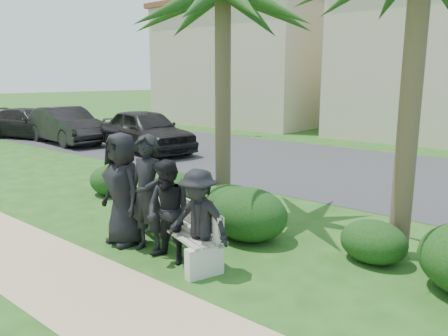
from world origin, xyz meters
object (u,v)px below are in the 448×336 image
at_px(park_bench, 172,227).
at_px(man_d, 199,221).
at_px(man_b, 148,194).
at_px(man_c, 168,212).
at_px(man_a, 122,189).
at_px(car_a, 146,131).
at_px(car_b, 66,125).
at_px(car_c, 31,123).
at_px(street_lamp, 227,75).

height_order(park_bench, man_d, man_d).
height_order(man_b, man_c, man_b).
xyz_separation_m(man_a, man_d, (1.75, 0.01, -0.19)).
bearing_deg(man_a, man_d, 6.75).
relative_size(car_a, car_b, 1.01).
bearing_deg(car_c, man_c, -128.46).
bearing_deg(man_c, car_b, 152.97).
height_order(man_c, car_a, car_a).
height_order(man_d, car_b, car_b).
relative_size(park_bench, man_b, 1.35).
distance_m(park_bench, car_b, 13.52).
relative_size(man_b, man_c, 1.20).
xyz_separation_m(car_b, car_c, (-2.90, -0.14, -0.09)).
bearing_deg(car_c, car_b, -105.76).
xyz_separation_m(man_c, car_a, (-8.23, 6.50, 0.02)).
height_order(street_lamp, car_b, street_lamp).
xyz_separation_m(man_a, car_b, (-11.54, 5.76, -0.18)).
xyz_separation_m(street_lamp, park_bench, (8.75, -12.07, -2.56)).
bearing_deg(man_a, man_c, 4.73).
bearing_deg(man_d, man_a, 170.90).
xyz_separation_m(man_b, car_a, (-7.65, 6.41, -0.14)).
height_order(man_a, car_c, man_a).
height_order(man_c, car_c, man_c).
distance_m(street_lamp, man_d, 15.86).
bearing_deg(man_a, street_lamp, 129.06).
bearing_deg(street_lamp, car_a, -81.93).
relative_size(man_a, car_a, 0.40).
distance_m(man_c, man_d, 0.59).
xyz_separation_m(man_b, man_d, (1.16, -0.04, -0.19)).
bearing_deg(man_d, car_a, 134.45).
height_order(man_c, man_d, man_c).
height_order(car_a, car_b, car_a).
distance_m(park_bench, man_c, 0.64).
distance_m(street_lamp, man_b, 15.12).
bearing_deg(man_d, car_c, 151.56).
bearing_deg(park_bench, car_c, 179.29).
xyz_separation_m(park_bench, car_b, (-12.38, 5.43, 0.40)).
bearing_deg(man_b, car_c, 150.99).
xyz_separation_m(man_c, car_b, (-12.70, 5.79, -0.02)).
distance_m(man_a, man_b, 0.59).
xyz_separation_m(street_lamp, man_d, (9.66, -12.39, -2.17)).
xyz_separation_m(man_b, car_c, (-15.03, 5.56, -0.27)).
bearing_deg(man_b, man_a, 176.36).
distance_m(street_lamp, car_c, 9.68).
bearing_deg(man_c, man_d, 1.74).
bearing_deg(car_a, street_lamp, 18.21).
relative_size(park_bench, car_c, 0.54).
relative_size(street_lamp, car_a, 0.89).
relative_size(man_b, car_a, 0.40).
xyz_separation_m(man_d, car_c, (-16.19, 5.61, -0.07)).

